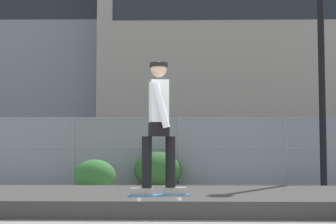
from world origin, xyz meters
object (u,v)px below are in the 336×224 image
parked_car_near (16,152)px  skater (159,118)px  shrub_center (158,170)px  skateboard (159,196)px  street_lamp (321,20)px  shrub_left (95,176)px  parked_car_mid (180,152)px

parked_car_near → skater: bearing=-60.9°
skater → shrub_center: size_ratio=1.42×
skateboard → skater: skater is taller
skater → parked_car_near: (-5.04, 9.07, -0.68)m
street_lamp → shrub_left: street_lamp is taller
parked_car_near → parked_car_mid: size_ratio=1.01×
shrub_left → skater: bearing=-71.2°
skateboard → skater: bearing=116.6°
skateboard → parked_car_near: (-5.04, 9.07, 0.31)m
parked_car_near → shrub_center: parked_car_near is taller
skater → skateboard: bearing=-63.4°
skater → shrub_center: 5.91m
skater → parked_car_near: 10.40m
skater → street_lamp: size_ratio=0.26×
skateboard → street_lamp: (3.76, 5.27, 3.65)m
parked_car_near → street_lamp: bearing=-23.3°
skateboard → shrub_left: size_ratio=0.82×
street_lamp → parked_car_mid: size_ratio=1.50×
parked_car_near → shrub_left: (3.31, -3.98, -0.45)m
skateboard → shrub_center: 5.81m
parked_car_near → shrub_center: bearing=-34.3°
parked_car_mid → parked_car_near: bearing=177.9°
street_lamp → shrub_left: bearing=-178.1°
street_lamp → shrub_left: size_ratio=6.69×
skater → parked_car_mid: skater is taller
parked_car_mid → shrub_left: size_ratio=4.45×
street_lamp → shrub_left: (-5.50, -0.18, -3.79)m
shrub_left → parked_car_mid: bearing=61.3°
street_lamp → parked_car_near: bearing=156.7°
skateboard → street_lamp: bearing=54.5°
skateboard → parked_car_near: parked_car_near is taller
parked_car_near → parked_car_mid: (5.38, -0.19, 0.00)m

